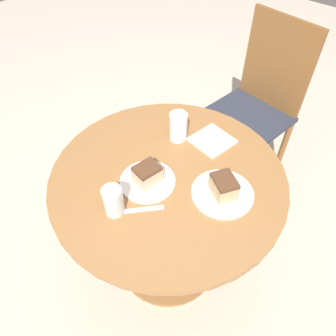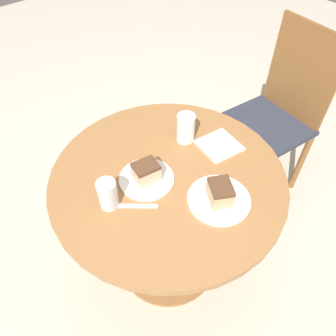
{
  "view_description": "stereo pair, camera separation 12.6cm",
  "coord_description": "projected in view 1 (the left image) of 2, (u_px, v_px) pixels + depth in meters",
  "views": [
    {
      "loc": [
        0.55,
        -0.65,
        1.67
      ],
      "look_at": [
        0.0,
        0.0,
        0.74
      ],
      "focal_mm": 35.0,
      "sensor_mm": 36.0,
      "label": 1
    },
    {
      "loc": [
        0.64,
        -0.57,
        1.67
      ],
      "look_at": [
        0.0,
        0.0,
        0.74
      ],
      "focal_mm": 35.0,
      "sensor_mm": 36.0,
      "label": 2
    }
  ],
  "objects": [
    {
      "name": "plate_near",
      "position": [
        148.0,
        181.0,
        1.26
      ],
      "size": [
        0.22,
        0.22,
        0.01
      ],
      "color": "white",
      "rests_on": "table"
    },
    {
      "name": "table",
      "position": [
        168.0,
        202.0,
        1.42
      ],
      "size": [
        0.94,
        0.94,
        0.7
      ],
      "color": "#9E6B3D",
      "rests_on": "ground_plane"
    },
    {
      "name": "plate_far",
      "position": [
        222.0,
        193.0,
        1.22
      ],
      "size": [
        0.23,
        0.23,
        0.01
      ],
      "color": "white",
      "rests_on": "table"
    },
    {
      "name": "glass_water",
      "position": [
        114.0,
        202.0,
        1.14
      ],
      "size": [
        0.07,
        0.07,
        0.12
      ],
      "color": "silver",
      "rests_on": "table"
    },
    {
      "name": "cake_slice_near",
      "position": [
        147.0,
        174.0,
        1.23
      ],
      "size": [
        0.09,
        0.11,
        0.07
      ],
      "rotation": [
        0.0,
        0.0,
        6.09
      ],
      "color": "beige",
      "rests_on": "plate_near"
    },
    {
      "name": "napkin_stack",
      "position": [
        212.0,
        140.0,
        1.42
      ],
      "size": [
        0.18,
        0.18,
        0.01
      ],
      "rotation": [
        0.0,
        0.0,
        -0.16
      ],
      "color": "silver",
      "rests_on": "table"
    },
    {
      "name": "fork",
      "position": [
        139.0,
        210.0,
        1.17
      ],
      "size": [
        0.13,
        0.15,
        0.0
      ],
      "rotation": [
        0.0,
        0.0,
        0.83
      ],
      "color": "silver",
      "rests_on": "table"
    },
    {
      "name": "glass_lemonade",
      "position": [
        178.0,
        128.0,
        1.4
      ],
      "size": [
        0.08,
        0.08,
        0.13
      ],
      "color": "beige",
      "rests_on": "table"
    },
    {
      "name": "chair",
      "position": [
        254.0,
        107.0,
        1.89
      ],
      "size": [
        0.49,
        0.52,
        0.99
      ],
      "rotation": [
        0.0,
        0.0,
        -0.14
      ],
      "color": "brown",
      "rests_on": "ground_plane"
    },
    {
      "name": "ground_plane",
      "position": [
        168.0,
        259.0,
        1.81
      ],
      "size": [
        8.0,
        8.0,
        0.0
      ],
      "primitive_type": "plane",
      "color": "beige"
    },
    {
      "name": "cake_slice_far",
      "position": [
        224.0,
        186.0,
        1.19
      ],
      "size": [
        0.12,
        0.12,
        0.08
      ],
      "rotation": [
        0.0,
        0.0,
        1.03
      ],
      "color": "tan",
      "rests_on": "plate_far"
    }
  ]
}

